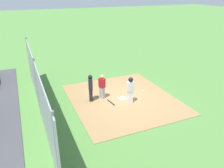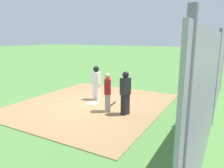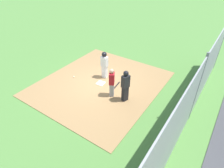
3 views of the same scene
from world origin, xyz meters
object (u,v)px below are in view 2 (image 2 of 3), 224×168
at_px(umpire, 125,92).
at_px(baseball, 58,100).
at_px(catcher, 108,92).
at_px(baseball_bat, 112,104).
at_px(runner, 96,81).
at_px(home_plate, 92,103).

relative_size(umpire, baseball, 23.55).
relative_size(catcher, baseball_bat, 1.93).
xyz_separation_m(runner, baseball_bat, (-0.41, -1.11, -0.94)).
bearing_deg(runner, catcher, 50.69).
bearing_deg(home_plate, umpire, -105.02).
xyz_separation_m(baseball_bat, baseball, (-0.66, 2.68, 0.01)).
bearing_deg(home_plate, runner, 15.71).
bearing_deg(catcher, home_plate, -54.51).
height_order(catcher, baseball_bat, catcher).
distance_m(umpire, baseball_bat, 1.58).
relative_size(catcher, baseball, 21.89).
height_order(home_plate, baseball, baseball).
xyz_separation_m(home_plate, baseball, (-0.40, 1.75, 0.03)).
bearing_deg(baseball, umpire, -91.88).
xyz_separation_m(runner, baseball, (-1.08, 1.57, -0.93)).
height_order(home_plate, baseball_bat, baseball_bat).
distance_m(catcher, baseball, 3.05).
bearing_deg(umpire, home_plate, 2.23).
xyz_separation_m(catcher, umpire, (0.05, -0.78, 0.08)).
bearing_deg(home_plate, baseball_bat, -74.30).
relative_size(umpire, runner, 1.04).
distance_m(catcher, runner, 1.86).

